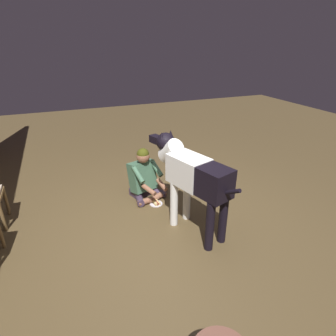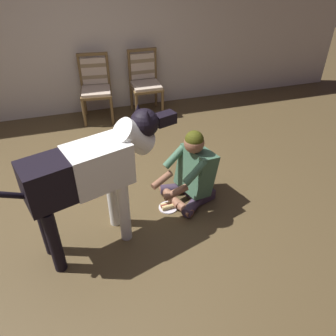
# 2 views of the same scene
# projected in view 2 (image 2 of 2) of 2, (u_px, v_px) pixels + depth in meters

# --- Properties ---
(ground_plane) EXTENTS (15.89, 15.89, 0.00)m
(ground_plane) POSITION_uv_depth(u_px,v_px,m) (109.00, 216.00, 3.56)
(ground_plane) COLOR brown
(back_wall) EXTENTS (9.18, 0.10, 2.60)m
(back_wall) POSITION_uv_depth(u_px,v_px,m) (72.00, 28.00, 4.90)
(back_wall) COLOR beige
(back_wall) RESTS_ON ground
(dining_chair_left_of_pair) EXTENTS (0.51, 0.51, 0.98)m
(dining_chair_left_of_pair) POSITION_uv_depth(u_px,v_px,m) (95.00, 84.00, 5.14)
(dining_chair_left_of_pair) COLOR brown
(dining_chair_left_of_pair) RESTS_ON ground
(dining_chair_right_of_pair) EXTENTS (0.46, 0.47, 0.98)m
(dining_chair_right_of_pair) POSITION_uv_depth(u_px,v_px,m) (145.00, 79.00, 5.32)
(dining_chair_right_of_pair) COLOR brown
(dining_chair_right_of_pair) RESTS_ON ground
(person_sitting_on_floor) EXTENTS (0.72, 0.60, 0.84)m
(person_sitting_on_floor) POSITION_uv_depth(u_px,v_px,m) (192.00, 173.00, 3.61)
(person_sitting_on_floor) COLOR #3D2F43
(person_sitting_on_floor) RESTS_ON ground
(large_dog) EXTENTS (1.53, 0.63, 1.26)m
(large_dog) POSITION_uv_depth(u_px,v_px,m) (92.00, 171.00, 2.84)
(large_dog) COLOR white
(large_dog) RESTS_ON ground
(hot_dog_on_plate) EXTENTS (0.20, 0.20, 0.06)m
(hot_dog_on_plate) POSITION_uv_depth(u_px,v_px,m) (168.00, 206.00, 3.65)
(hot_dog_on_plate) COLOR silver
(hot_dog_on_plate) RESTS_ON ground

